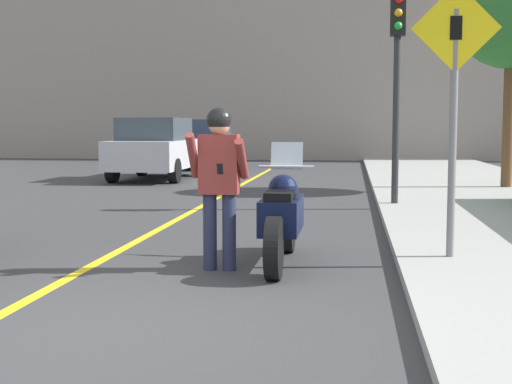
# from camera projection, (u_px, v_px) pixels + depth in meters

# --- Properties ---
(ground_plane) EXTENTS (80.00, 80.00, 0.00)m
(ground_plane) POSITION_uv_depth(u_px,v_px,m) (60.00, 327.00, 5.25)
(ground_plane) COLOR #38383A
(road_center_line) EXTENTS (0.12, 36.00, 0.01)m
(road_center_line) POSITION_uv_depth(u_px,v_px,m) (177.00, 219.00, 11.25)
(road_center_line) COLOR yellow
(road_center_line) RESTS_ON ground
(building_backdrop) EXTENTS (28.00, 1.20, 7.66)m
(building_backdrop) POSITION_uv_depth(u_px,v_px,m) (303.00, 70.00, 30.54)
(building_backdrop) COLOR gray
(building_backdrop) RESTS_ON ground
(motorcycle) EXTENTS (0.62, 2.14, 1.29)m
(motorcycle) POSITION_uv_depth(u_px,v_px,m) (282.00, 218.00, 7.57)
(motorcycle) COLOR black
(motorcycle) RESTS_ON ground
(person_biker) EXTENTS (0.59, 0.46, 1.67)m
(person_biker) POSITION_uv_depth(u_px,v_px,m) (219.00, 172.00, 7.23)
(person_biker) COLOR #282D4C
(person_biker) RESTS_ON ground
(crossing_sign) EXTENTS (0.91, 0.08, 2.82)m
(crossing_sign) POSITION_uv_depth(u_px,v_px,m) (454.00, 94.00, 7.33)
(crossing_sign) COLOR slate
(crossing_sign) RESTS_ON sidewalk_curb
(traffic_light) EXTENTS (0.26, 0.30, 3.68)m
(traffic_light) POSITION_uv_depth(u_px,v_px,m) (397.00, 57.00, 12.38)
(traffic_light) COLOR #2D2D30
(traffic_light) RESTS_ON sidewalk_curb
(street_tree) EXTENTS (2.54, 2.54, 5.15)m
(street_tree) POSITION_uv_depth(u_px,v_px,m) (512.00, 12.00, 15.62)
(street_tree) COLOR brown
(street_tree) RESTS_ON sidewalk_curb
(parked_car_silver) EXTENTS (1.88, 4.20, 1.68)m
(parked_car_silver) POSITION_uv_depth(u_px,v_px,m) (156.00, 148.00, 19.53)
(parked_car_silver) COLOR black
(parked_car_silver) RESTS_ON ground
(parked_car_blue) EXTENTS (1.88, 4.20, 1.68)m
(parked_car_blue) POSITION_uv_depth(u_px,v_px,m) (204.00, 143.00, 24.93)
(parked_car_blue) COLOR black
(parked_car_blue) RESTS_ON ground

